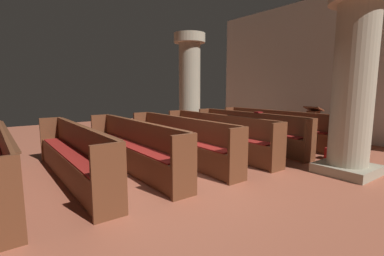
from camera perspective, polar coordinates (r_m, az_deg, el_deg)
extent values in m
plane|color=#AD5B42|center=(5.27, -3.02, -9.70)|extent=(19.20, 19.20, 0.00)
cube|color=silver|center=(9.81, 28.50, 10.94)|extent=(10.00, 0.16, 4.50)
cube|color=brown|center=(8.48, 16.38, 0.10)|extent=(3.55, 0.38, 0.05)
cube|color=brown|center=(8.59, 17.13, 1.90)|extent=(3.55, 0.04, 0.47)
cube|color=brown|center=(8.61, 17.38, 3.42)|extent=(3.41, 0.06, 0.02)
cube|color=brown|center=(9.66, 7.80, 1.40)|extent=(0.06, 0.44, 0.96)
cube|color=brown|center=(7.56, 27.39, -1.37)|extent=(0.06, 0.44, 0.96)
cube|color=brown|center=(8.38, 15.60, -1.60)|extent=(3.55, 0.03, 0.43)
cube|color=maroon|center=(8.46, 16.31, 0.32)|extent=(3.27, 0.32, 0.02)
cube|color=brown|center=(7.62, 11.31, -0.61)|extent=(3.55, 0.38, 0.05)
cube|color=brown|center=(7.71, 12.20, 1.40)|extent=(3.55, 0.04, 0.47)
cube|color=brown|center=(7.73, 12.48, 3.09)|extent=(3.41, 0.06, 0.02)
cube|color=brown|center=(8.92, 2.66, 0.90)|extent=(0.06, 0.44, 0.96)
cube|color=brown|center=(6.58, 23.10, -2.41)|extent=(0.06, 0.44, 0.96)
cube|color=brown|center=(7.54, 10.37, -2.51)|extent=(3.55, 0.03, 0.43)
cube|color=maroon|center=(7.60, 11.22, -0.37)|extent=(3.27, 0.32, 0.02)
cube|color=brown|center=(6.84, 5.02, -1.49)|extent=(3.55, 0.38, 0.05)
cube|color=brown|center=(6.91, 6.08, 0.77)|extent=(3.55, 0.04, 0.47)
cube|color=brown|center=(6.92, 6.40, 2.66)|extent=(3.41, 0.06, 0.02)
cube|color=brown|center=(8.26, -3.36, 0.30)|extent=(0.06, 0.44, 0.96)
cube|color=brown|center=(5.65, 17.35, -3.79)|extent=(0.06, 0.44, 0.96)
cube|color=brown|center=(6.77, 3.89, -3.61)|extent=(3.55, 0.03, 0.43)
cube|color=maroon|center=(6.82, 4.90, -1.22)|extent=(3.27, 0.32, 0.02)
cube|color=brown|center=(6.16, -2.79, -2.55)|extent=(3.55, 0.38, 0.05)
cube|color=brown|center=(6.21, -1.52, -0.04)|extent=(3.55, 0.04, 0.47)
cube|color=brown|center=(6.21, -1.17, 2.07)|extent=(3.41, 0.06, 0.02)
cube|color=brown|center=(7.70, -10.33, -0.40)|extent=(0.06, 0.44, 0.96)
cube|color=brown|center=(4.80, 9.42, -5.61)|extent=(0.06, 0.44, 0.96)
cube|color=brown|center=(6.12, -4.13, -4.90)|extent=(3.55, 0.03, 0.43)
cube|color=maroon|center=(6.14, -2.94, -2.25)|extent=(3.27, 0.32, 0.02)
cube|color=brown|center=(5.63, -12.31, -3.78)|extent=(3.55, 0.38, 0.05)
cube|color=brown|center=(5.65, -10.85, -1.02)|extent=(3.55, 0.05, 0.47)
cube|color=brown|center=(5.64, -10.48, 1.30)|extent=(3.41, 0.06, 0.02)
cube|color=brown|center=(7.28, -18.24, -1.18)|extent=(0.06, 0.44, 0.96)
cube|color=brown|center=(4.09, -1.63, -7.95)|extent=(0.06, 0.44, 0.96)
cube|color=brown|center=(5.61, -13.87, -6.34)|extent=(3.55, 0.03, 0.43)
cube|color=maroon|center=(5.61, -12.51, -3.45)|extent=(3.27, 0.32, 0.02)
cube|color=brown|center=(5.28, -23.49, -5.08)|extent=(3.55, 0.38, 0.05)
cube|color=brown|center=(5.26, -21.88, -2.14)|extent=(3.55, 0.04, 0.47)
cube|color=brown|center=(5.24, -21.51, 0.34)|extent=(3.41, 0.06, 0.02)
cube|color=brown|center=(7.01, -26.94, -2.01)|extent=(0.06, 0.44, 0.96)
cube|color=brown|center=(3.60, -16.65, -10.61)|extent=(0.06, 0.44, 0.96)
cube|color=brown|center=(5.30, -25.19, -7.76)|extent=(3.55, 0.03, 0.43)
cube|color=maroon|center=(5.26, -23.72, -4.73)|extent=(3.27, 0.32, 0.02)
cube|color=brown|center=(5.10, -34.12, -3.29)|extent=(3.55, 0.04, 0.47)
cube|color=brown|center=(5.07, -33.79, -0.73)|extent=(3.41, 0.06, 0.02)
cube|color=#9F967E|center=(6.12, 29.19, -7.34)|extent=(0.97, 0.97, 0.18)
cylinder|color=#ADA389|center=(5.92, 30.25, 7.33)|extent=(0.72, 0.72, 2.93)
cube|color=#9F967E|center=(9.62, -0.47, -0.91)|extent=(0.97, 0.97, 0.18)
cylinder|color=#ADA389|center=(9.50, -0.48, 8.38)|extent=(0.72, 0.72, 2.93)
cylinder|color=#B6AB90|center=(9.64, -0.50, 18.01)|extent=(1.04, 1.04, 0.30)
cube|color=#562B1A|center=(9.14, 23.38, -2.47)|extent=(0.45, 0.45, 0.06)
cube|color=brown|center=(9.07, 23.54, 0.29)|extent=(0.28, 0.28, 0.95)
cube|color=brown|center=(9.02, 23.73, 3.66)|extent=(0.48, 0.35, 0.15)
cube|color=maroon|center=(7.60, 13.52, 3.17)|extent=(0.14, 0.20, 0.03)
cube|color=maroon|center=(7.06, 27.53, -4.85)|extent=(0.40, 0.31, 0.27)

